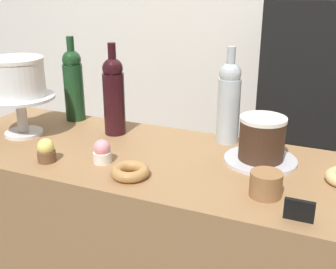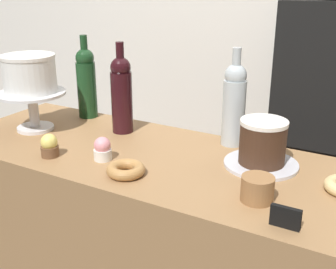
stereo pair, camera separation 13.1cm
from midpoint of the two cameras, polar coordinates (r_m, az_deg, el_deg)
The scene contains 14 objects.
back_wall at distance 2.02m, azimuth 14.16°, elevation 14.72°, with size 6.00×0.05×2.60m.
cake_stand_pedestal at distance 1.61m, azimuth -15.41°, elevation 3.92°, with size 0.24×0.24×0.14m.
white_layer_cake at distance 1.58m, azimuth -15.80°, elevation 7.81°, with size 0.19×0.19×0.13m.
silver_serving_platter at distance 1.33m, azimuth 15.08°, elevation -3.88°, with size 0.22×0.22×0.01m.
chocolate_round_cake at distance 1.30m, azimuth 15.37°, elevation -1.00°, with size 0.14×0.14×0.13m.
wine_bottle_green at distance 1.71m, azimuth -8.71°, elevation 6.98°, with size 0.08×0.08×0.33m.
wine_bottle_dark_red at distance 1.52m, azimuth -3.78°, elevation 5.48°, with size 0.08×0.08×0.33m.
wine_bottle_clear at distance 1.43m, azimuth 11.43°, elevation 4.10°, with size 0.08×0.08×0.33m.
cupcake_lemon at distance 1.37m, azimuth -12.95°, elevation -1.55°, with size 0.06×0.06×0.07m.
cupcake_strawberry at distance 1.32m, azimuth -5.96°, elevation -2.02°, with size 0.06×0.06×0.07m.
donut_maple at distance 1.23m, azimuth -2.62°, elevation -4.77°, with size 0.11×0.11×0.03m.
cookie_stack at distance 1.12m, azimuth 15.17°, elevation -7.09°, with size 0.08×0.08×0.07m.
price_sign_chalkboard at distance 1.03m, azimuth 19.01°, elevation -10.51°, with size 0.07×0.01×0.05m.
barista_figure at distance 1.86m, azimuth 21.18°, elevation -1.26°, with size 0.36×0.22×1.60m.
Camera 2 is at (0.60, -1.07, 1.49)m, focal length 45.66 mm.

